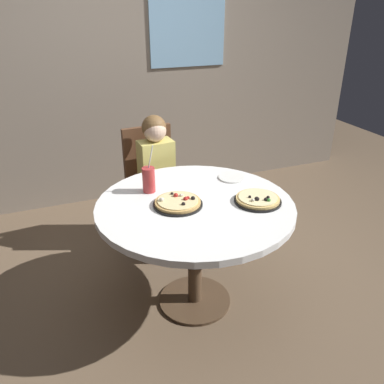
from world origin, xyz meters
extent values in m
plane|color=brown|center=(0.00, 0.00, 0.00)|extent=(8.00, 8.00, 0.00)
cube|color=gray|center=(0.00, 1.86, 1.45)|extent=(5.20, 0.12, 2.90)
cube|color=#8CBFE5|center=(0.65, 1.79, 1.59)|extent=(0.75, 0.02, 0.65)
cylinder|color=white|center=(0.00, 0.00, 0.73)|extent=(1.19, 1.19, 0.04)
cylinder|color=#4C3826|center=(0.00, 0.00, 0.36)|extent=(0.09, 0.09, 0.69)
cylinder|color=#4C3826|center=(0.00, 0.00, 0.01)|extent=(0.48, 0.48, 0.02)
cube|color=brown|center=(0.00, 0.81, 0.43)|extent=(0.43, 0.43, 0.04)
cube|color=brown|center=(-0.01, 0.99, 0.69)|extent=(0.40, 0.07, 0.52)
cylinder|color=brown|center=(-0.16, 0.63, 0.21)|extent=(0.04, 0.04, 0.41)
cylinder|color=brown|center=(0.18, 0.66, 0.21)|extent=(0.04, 0.04, 0.41)
cylinder|color=brown|center=(-0.18, 0.97, 0.21)|extent=(0.04, 0.04, 0.41)
cylinder|color=brown|center=(0.16, 0.99, 0.21)|extent=(0.04, 0.04, 0.41)
cube|color=#3F4766|center=(0.01, 0.65, 0.23)|extent=(0.26, 0.34, 0.45)
cube|color=#D8CC66|center=(0.00, 0.79, 0.67)|extent=(0.27, 0.18, 0.44)
sphere|color=beige|center=(0.00, 0.79, 0.97)|extent=(0.17, 0.17, 0.17)
sphere|color=brown|center=(0.00, 0.81, 0.99)|extent=(0.18, 0.18, 0.18)
cylinder|color=black|center=(-0.11, 0.01, 0.76)|extent=(0.29, 0.29, 0.01)
cylinder|color=tan|center=(-0.11, 0.01, 0.77)|extent=(0.27, 0.27, 0.02)
cylinder|color=beige|center=(-0.11, 0.01, 0.78)|extent=(0.24, 0.24, 0.01)
sphere|color=#B2231E|center=(-0.04, 0.01, 0.79)|extent=(0.02, 0.02, 0.02)
sphere|color=beige|center=(-0.07, 0.05, 0.79)|extent=(0.02, 0.02, 0.02)
sphere|color=black|center=(-0.02, -0.01, 0.79)|extent=(0.03, 0.03, 0.03)
sphere|color=beige|center=(-0.20, 0.04, 0.79)|extent=(0.03, 0.03, 0.03)
sphere|color=#B2231E|center=(-0.06, 0.00, 0.79)|extent=(0.03, 0.03, 0.03)
sphere|color=black|center=(-0.11, 0.10, 0.79)|extent=(0.02, 0.02, 0.02)
sphere|color=beige|center=(-0.06, 0.05, 0.79)|extent=(0.02, 0.02, 0.02)
sphere|color=#B2231E|center=(-0.10, 0.06, 0.79)|extent=(0.03, 0.03, 0.03)
sphere|color=black|center=(-0.09, -0.05, 0.79)|extent=(0.02, 0.02, 0.02)
cylinder|color=black|center=(0.35, -0.13, 0.76)|extent=(0.28, 0.28, 0.01)
cylinder|color=#D8B266|center=(0.35, -0.13, 0.77)|extent=(0.26, 0.26, 0.02)
cylinder|color=beige|center=(0.35, -0.13, 0.78)|extent=(0.23, 0.23, 0.01)
sphere|color=#387F33|center=(0.38, -0.20, 0.79)|extent=(0.02, 0.02, 0.02)
sphere|color=black|center=(0.40, -0.16, 0.79)|extent=(0.02, 0.02, 0.02)
sphere|color=black|center=(0.37, -0.18, 0.79)|extent=(0.02, 0.02, 0.02)
sphere|color=beige|center=(0.30, -0.16, 0.79)|extent=(0.02, 0.02, 0.02)
sphere|color=black|center=(0.30, -0.12, 0.79)|extent=(0.02, 0.02, 0.02)
sphere|color=black|center=(0.33, -0.16, 0.79)|extent=(0.03, 0.03, 0.03)
cylinder|color=#B73333|center=(-0.21, 0.25, 0.83)|extent=(0.08, 0.08, 0.16)
cylinder|color=white|center=(-0.20, 0.25, 0.95)|extent=(0.05, 0.03, 0.22)
cylinder|color=white|center=(0.37, 0.24, 0.76)|extent=(0.18, 0.18, 0.01)
camera|label=1|loc=(-0.79, -1.92, 1.83)|focal=36.72mm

